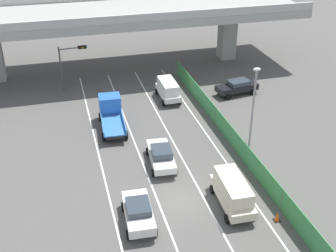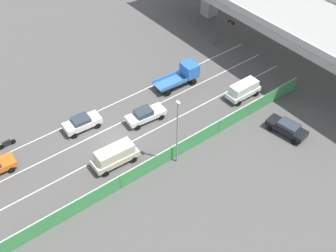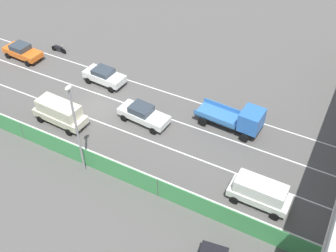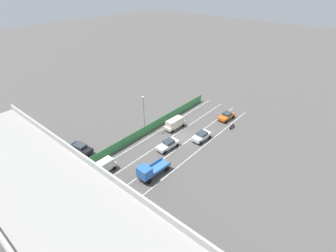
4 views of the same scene
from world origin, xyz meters
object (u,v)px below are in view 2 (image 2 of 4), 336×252
parked_sedan_dark (287,127)px  traffic_light (222,26)px  car_van_white (244,89)px  flatbed_truck_blue (184,75)px  car_hatchback_white (82,122)px  car_sedan_white (145,114)px  street_lamp (177,127)px  motorcycle (7,143)px  traffic_cone (109,186)px  car_van_cream (115,155)px

parked_sedan_dark → traffic_light: 18.35m
traffic_light → parked_sedan_dark: bearing=-19.0°
car_van_white → flatbed_truck_blue: (-6.65, -3.94, 0.12)m
car_hatchback_white → flatbed_truck_blue: bearing=88.5°
traffic_light → flatbed_truck_blue: bearing=-72.2°
car_sedan_white → car_van_white: 12.50m
parked_sedan_dark → street_lamp: bearing=-109.0°
motorcycle → car_hatchback_white: bearing=72.6°
car_sedan_white → flatbed_truck_blue: flatbed_truck_blue is taller
flatbed_truck_blue → motorcycle: (-2.85, -22.25, -0.84)m
traffic_cone → car_sedan_white: bearing=124.3°
parked_sedan_dark → traffic_cone: size_ratio=6.70×
car_sedan_white → street_lamp: 8.27m
motorcycle → car_van_cream: bearing=40.7°
car_hatchback_white → traffic_light: (-2.56, 23.46, 2.68)m
car_sedan_white → parked_sedan_dark: car_sedan_white is taller
car_van_white → parked_sedan_dark: car_van_white is taller
car_sedan_white → car_van_white: car_van_white is taller
flatbed_truck_blue → parked_sedan_dark: 14.59m
car_van_cream → parked_sedan_dark: car_van_cream is taller
car_van_white → traffic_light: 11.15m
car_van_cream → traffic_cone: bearing=-44.8°
car_sedan_white → traffic_light: traffic_light is taller
traffic_light → car_van_white: bearing=-28.3°
traffic_light → traffic_cone: (11.69, -25.75, -3.26)m
traffic_light → street_lamp: 22.34m
car_van_cream → flatbed_truck_blue: bearing=114.1°
car_sedan_white → traffic_light: (-5.77, 17.07, 2.70)m
car_sedan_white → traffic_cone: 10.52m
parked_sedan_dark → traffic_light: bearing=161.0°
car_van_cream → parked_sedan_dark: (7.83, 17.49, -0.34)m
flatbed_truck_blue → car_van_cream: bearing=-65.9°
car_van_cream → motorcycle: (-9.25, -7.94, -0.78)m
flatbed_truck_blue → traffic_cone: size_ratio=8.26×
car_van_cream → flatbed_truck_blue: size_ratio=0.84×
traffic_cone → street_lamp: bearing=80.6°
car_sedan_white → car_van_cream: bearing=-60.7°
car_van_cream → traffic_light: size_ratio=0.98×
car_sedan_white → street_lamp: street_lamp is taller
car_van_cream → street_lamp: street_lamp is taller
car_van_cream → traffic_cone: size_ratio=6.97×
traffic_cone → traffic_light: bearing=114.4°
car_van_white → car_hatchback_white: (-7.02, -18.29, -0.27)m
car_van_cream → traffic_cone: car_van_cream is taller
traffic_light → traffic_cone: traffic_light is taller
car_sedan_white → car_hatchback_white: car_sedan_white is taller
parked_sedan_dark → traffic_cone: 20.58m
car_hatchback_white → traffic_light: size_ratio=0.85×
car_hatchback_white → car_sedan_white: bearing=63.3°
car_van_cream → traffic_cone: (2.36, -2.34, -0.90)m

